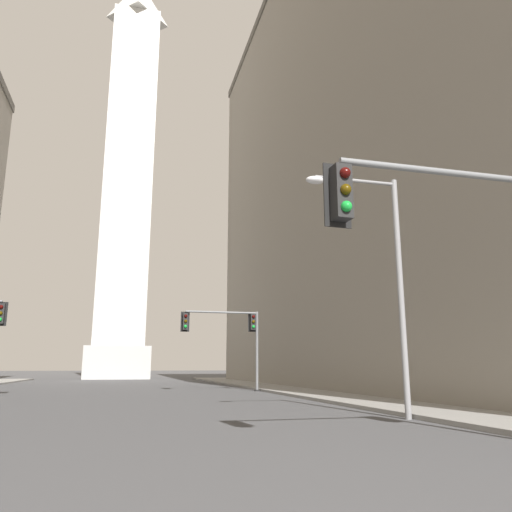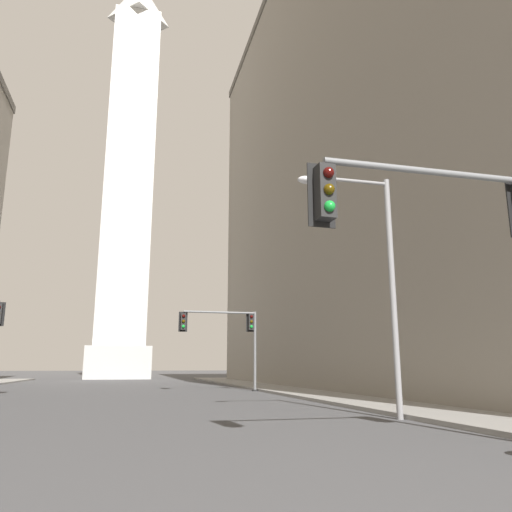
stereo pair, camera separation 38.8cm
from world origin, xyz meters
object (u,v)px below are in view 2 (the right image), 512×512
object	(u,v)px
street_lamp	(376,264)
obelisk	(130,169)
traffic_light_mid_right	(229,330)
traffic_light_near_right	(468,231)

from	to	relation	value
street_lamp	obelisk	bearing A→B (deg)	99.17
obelisk	traffic_light_mid_right	size ratio (longest dim) A/B	11.39
traffic_light_mid_right	street_lamp	size ratio (longest dim) A/B	0.68
obelisk	traffic_light_mid_right	distance (m)	45.64
traffic_light_mid_right	traffic_light_near_right	world-z (taller)	traffic_light_near_right
traffic_light_mid_right	street_lamp	distance (m)	18.70
obelisk	traffic_light_mid_right	bearing A→B (deg)	-78.25
traffic_light_mid_right	traffic_light_near_right	xyz separation A→B (m)	(0.24, -24.65, 0.33)
traffic_light_mid_right	street_lamp	bearing A→B (deg)	-86.07
traffic_light_near_right	obelisk	bearing A→B (deg)	97.34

